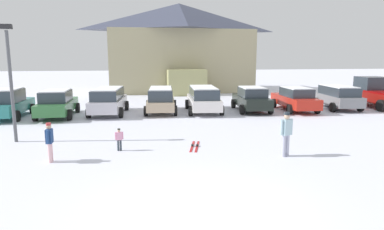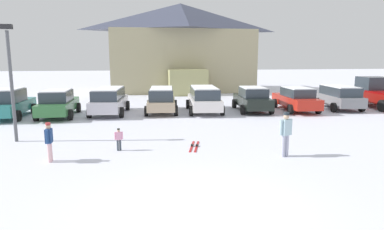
% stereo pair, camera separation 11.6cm
% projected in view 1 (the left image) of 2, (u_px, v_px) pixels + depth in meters
% --- Properties ---
extents(ground, '(160.00, 160.00, 0.00)m').
position_uv_depth(ground, '(198.00, 210.00, 8.30)').
color(ground, white).
extents(ski_lodge, '(15.05, 10.25, 9.05)m').
position_uv_depth(ski_lodge, '(179.00, 47.00, 36.24)').
color(ski_lodge, tan).
rests_on(ski_lodge, ground).
extents(parked_teal_hatchback, '(2.30, 4.53, 1.77)m').
position_uv_depth(parked_teal_hatchback, '(6.00, 103.00, 20.39)').
color(parked_teal_hatchback, teal).
rests_on(parked_teal_hatchback, ground).
extents(parked_green_coupe, '(2.12, 4.53, 1.66)m').
position_uv_depth(parked_green_coupe, '(57.00, 103.00, 20.79)').
color(parked_green_coupe, '#316C39').
rests_on(parked_green_coupe, ground).
extents(parked_silver_wagon, '(2.46, 4.84, 1.68)m').
position_uv_depth(parked_silver_wagon, '(108.00, 100.00, 21.76)').
color(parked_silver_wagon, silver).
rests_on(parked_silver_wagon, ground).
extents(parked_beige_suv, '(2.34, 4.56, 1.63)m').
position_uv_depth(parked_beige_suv, '(161.00, 99.00, 22.39)').
color(parked_beige_suv, tan).
rests_on(parked_beige_suv, ground).
extents(parked_white_suv, '(2.43, 4.88, 1.67)m').
position_uv_depth(parked_white_suv, '(203.00, 98.00, 22.56)').
color(parked_white_suv, white).
rests_on(parked_white_suv, ground).
extents(parked_black_sedan, '(2.32, 4.48, 1.64)m').
position_uv_depth(parked_black_sedan, '(252.00, 99.00, 22.95)').
color(parked_black_sedan, black).
rests_on(parked_black_sedan, ground).
extents(parked_red_sedan, '(2.22, 4.71, 1.60)m').
position_uv_depth(parked_red_sedan, '(295.00, 99.00, 23.16)').
color(parked_red_sedan, red).
rests_on(parked_red_sedan, ground).
extents(parked_grey_wagon, '(2.41, 4.31, 1.64)m').
position_uv_depth(parked_grey_wagon, '(338.00, 96.00, 23.86)').
color(parked_grey_wagon, gray).
rests_on(parked_grey_wagon, ground).
extents(pickup_truck, '(2.59, 5.49, 2.15)m').
position_uv_depth(pickup_truck, '(378.00, 93.00, 24.69)').
color(pickup_truck, maroon).
rests_on(pickup_truck, ground).
extents(skier_adult_in_blue_parka, '(0.57, 0.39, 1.67)m').
position_uv_depth(skier_adult_in_blue_parka, '(286.00, 131.00, 12.58)').
color(skier_adult_in_blue_parka, '#A7AAC2').
rests_on(skier_adult_in_blue_parka, ground).
extents(skier_child_in_pink_snowsuit, '(0.33, 0.17, 0.89)m').
position_uv_depth(skier_child_in_pink_snowsuit, '(119.00, 138.00, 13.39)').
color(skier_child_in_pink_snowsuit, '#36404A').
rests_on(skier_child_in_pink_snowsuit, ground).
extents(skier_teen_in_navy_coat, '(0.21, 0.52, 1.41)m').
position_uv_depth(skier_teen_in_navy_coat, '(50.00, 140.00, 11.91)').
color(skier_teen_in_navy_coat, beige).
rests_on(skier_teen_in_navy_coat, ground).
extents(pair_of_skis, '(0.69, 1.71, 0.08)m').
position_uv_depth(pair_of_skis, '(195.00, 146.00, 14.07)').
color(pair_of_skis, red).
rests_on(pair_of_skis, ground).
extents(lamp_post, '(0.44, 0.24, 4.98)m').
position_uv_depth(lamp_post, '(10.00, 76.00, 14.40)').
color(lamp_post, '#515459').
rests_on(lamp_post, ground).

